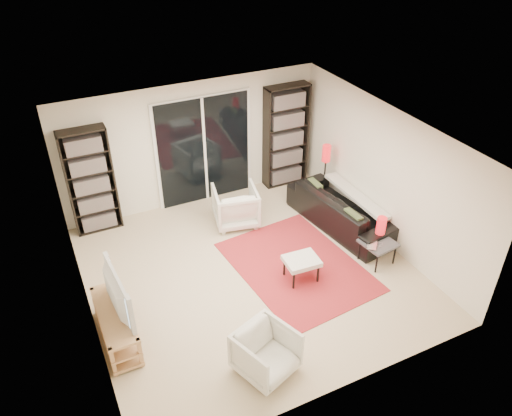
{
  "coord_description": "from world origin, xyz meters",
  "views": [
    {
      "loc": [
        -2.62,
        -5.64,
        5.34
      ],
      "look_at": [
        0.25,
        0.3,
        1.0
      ],
      "focal_mm": 35.0,
      "sensor_mm": 36.0,
      "label": 1
    }
  ],
  "objects_px": {
    "sofa": "(342,210)",
    "bookshelf_right": "(286,136)",
    "side_table": "(378,244)",
    "armchair_back": "(236,206)",
    "armchair_front": "(266,353)",
    "bookshelf_left": "(91,182)",
    "floor_lamp": "(326,160)",
    "tv_stand": "(116,325)",
    "ottoman": "(302,262)"
  },
  "relations": [
    {
      "from": "armchair_front",
      "to": "sofa",
      "type": "bearing_deg",
      "value": 20.54
    },
    {
      "from": "bookshelf_left",
      "to": "side_table",
      "type": "bearing_deg",
      "value": -37.12
    },
    {
      "from": "armchair_back",
      "to": "floor_lamp",
      "type": "xyz_separation_m",
      "value": [
        1.87,
        -0.04,
        0.54
      ]
    },
    {
      "from": "armchair_front",
      "to": "tv_stand",
      "type": "bearing_deg",
      "value": 119.82
    },
    {
      "from": "bookshelf_left",
      "to": "armchair_front",
      "type": "distance_m",
      "value": 4.42
    },
    {
      "from": "sofa",
      "to": "bookshelf_right",
      "type": "bearing_deg",
      "value": -2.15
    },
    {
      "from": "sofa",
      "to": "ottoman",
      "type": "relative_size",
      "value": 4.0
    },
    {
      "from": "bookshelf_left",
      "to": "side_table",
      "type": "xyz_separation_m",
      "value": [
        3.96,
        -3.0,
        -0.62
      ]
    },
    {
      "from": "armchair_back",
      "to": "bookshelf_left",
      "type": "bearing_deg",
      "value": -9.56
    },
    {
      "from": "armchair_back",
      "to": "armchair_front",
      "type": "distance_m",
      "value": 3.4
    },
    {
      "from": "sofa",
      "to": "armchair_front",
      "type": "height_order",
      "value": "sofa"
    },
    {
      "from": "bookshelf_right",
      "to": "floor_lamp",
      "type": "height_order",
      "value": "bookshelf_right"
    },
    {
      "from": "tv_stand",
      "to": "floor_lamp",
      "type": "bearing_deg",
      "value": 22.3
    },
    {
      "from": "bookshelf_left",
      "to": "floor_lamp",
      "type": "bearing_deg",
      "value": -13.04
    },
    {
      "from": "floor_lamp",
      "to": "bookshelf_right",
      "type": "bearing_deg",
      "value": 109.32
    },
    {
      "from": "tv_stand",
      "to": "sofa",
      "type": "bearing_deg",
      "value": 12.57
    },
    {
      "from": "bookshelf_left",
      "to": "armchair_front",
      "type": "height_order",
      "value": "bookshelf_left"
    },
    {
      "from": "bookshelf_right",
      "to": "armchair_back",
      "type": "height_order",
      "value": "bookshelf_right"
    },
    {
      "from": "armchair_front",
      "to": "side_table",
      "type": "height_order",
      "value": "armchair_front"
    },
    {
      "from": "sofa",
      "to": "ottoman",
      "type": "height_order",
      "value": "sofa"
    },
    {
      "from": "armchair_front",
      "to": "side_table",
      "type": "bearing_deg",
      "value": 4.0
    },
    {
      "from": "floor_lamp",
      "to": "bookshelf_left",
      "type": "bearing_deg",
      "value": 166.96
    },
    {
      "from": "bookshelf_right",
      "to": "side_table",
      "type": "relative_size",
      "value": 3.69
    },
    {
      "from": "floor_lamp",
      "to": "side_table",
      "type": "bearing_deg",
      "value": -96.55
    },
    {
      "from": "bookshelf_right",
      "to": "floor_lamp",
      "type": "relative_size",
      "value": 1.75
    },
    {
      "from": "bookshelf_left",
      "to": "armchair_back",
      "type": "distance_m",
      "value": 2.57
    },
    {
      "from": "bookshelf_left",
      "to": "floor_lamp",
      "type": "height_order",
      "value": "bookshelf_left"
    },
    {
      "from": "floor_lamp",
      "to": "sofa",
      "type": "bearing_deg",
      "value": -100.17
    },
    {
      "from": "ottoman",
      "to": "side_table",
      "type": "bearing_deg",
      "value": -7.19
    },
    {
      "from": "armchair_back",
      "to": "floor_lamp",
      "type": "distance_m",
      "value": 1.95
    },
    {
      "from": "bookshelf_left",
      "to": "ottoman",
      "type": "bearing_deg",
      "value": -47.27
    },
    {
      "from": "bookshelf_left",
      "to": "armchair_front",
      "type": "xyz_separation_m",
      "value": [
        1.31,
        -4.17,
        -0.65
      ]
    },
    {
      "from": "sofa",
      "to": "armchair_back",
      "type": "bearing_deg",
      "value": 54.09
    },
    {
      "from": "armchair_front",
      "to": "floor_lamp",
      "type": "bearing_deg",
      "value": 28.06
    },
    {
      "from": "armchair_back",
      "to": "side_table",
      "type": "bearing_deg",
      "value": 140.77
    },
    {
      "from": "bookshelf_right",
      "to": "sofa",
      "type": "bearing_deg",
      "value": -84.32
    },
    {
      "from": "armchair_back",
      "to": "armchair_front",
      "type": "height_order",
      "value": "armchair_back"
    },
    {
      "from": "ottoman",
      "to": "armchair_front",
      "type": "bearing_deg",
      "value": -134.05
    },
    {
      "from": "armchair_back",
      "to": "armchair_front",
      "type": "bearing_deg",
      "value": 85.01
    },
    {
      "from": "tv_stand",
      "to": "side_table",
      "type": "bearing_deg",
      "value": -2.47
    },
    {
      "from": "ottoman",
      "to": "bookshelf_left",
      "type": "bearing_deg",
      "value": 132.73
    },
    {
      "from": "tv_stand",
      "to": "ottoman",
      "type": "distance_m",
      "value": 2.91
    },
    {
      "from": "bookshelf_left",
      "to": "side_table",
      "type": "distance_m",
      "value": 5.0
    },
    {
      "from": "bookshelf_right",
      "to": "sofa",
      "type": "height_order",
      "value": "bookshelf_right"
    },
    {
      "from": "armchair_back",
      "to": "side_table",
      "type": "height_order",
      "value": "armchair_back"
    },
    {
      "from": "armchair_front",
      "to": "floor_lamp",
      "type": "relative_size",
      "value": 0.59
    },
    {
      "from": "bookshelf_right",
      "to": "armchair_front",
      "type": "height_order",
      "value": "bookshelf_right"
    },
    {
      "from": "armchair_back",
      "to": "armchair_front",
      "type": "xyz_separation_m",
      "value": [
        -1.01,
        -3.24,
        -0.04
      ]
    },
    {
      "from": "bookshelf_left",
      "to": "bookshelf_right",
      "type": "distance_m",
      "value": 3.85
    },
    {
      "from": "bookshelf_right",
      "to": "sofa",
      "type": "relative_size",
      "value": 0.94
    }
  ]
}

